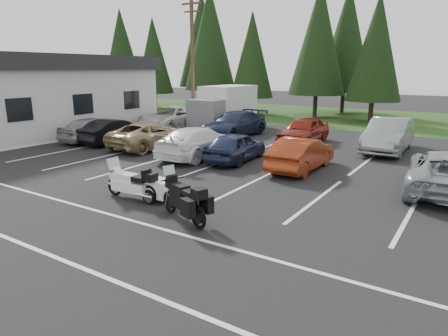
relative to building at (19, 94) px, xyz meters
The scene contains 28 objects.
ground 18.60m from the building, 12.53° to the right, with size 120.00×120.00×0.00m, color black.
grass_strip 27.02m from the building, 48.01° to the left, with size 80.00×16.00×0.01m, color #1E3912.
building is the anchor object (origin of this frame).
utility_pole 11.53m from the building, 45.00° to the left, with size 1.60×0.26×9.00m.
box_truck 13.16m from the building, 40.36° to the left, with size 2.40×5.60×2.90m, color silver, non-canonical shape.
stall_markings 18.28m from the building, ahead, with size 32.00×16.00×0.01m, color silver.
conifer_0 21.37m from the building, 118.39° to the left, with size 4.58×4.58×10.66m.
conifer_1 17.90m from the building, 103.09° to the left, with size 3.96×3.96×9.22m.
conifer_2 19.43m from the building, 83.93° to the left, with size 5.10×5.10×11.89m.
conifer_3 19.16m from the building, 66.68° to the left, with size 3.87×3.87×9.02m.
conifer_4 23.30m from the building, 55.48° to the left, with size 4.80×4.80×11.17m.
conifer_5 25.37m from the building, 44.36° to the left, with size 4.14×4.14×9.63m.
conifer_back_a 23.57m from the building, 94.97° to the left, with size 5.28×5.28×12.30m.
conifer_back_b 27.69m from the building, 59.22° to the left, with size 4.97×4.97×11.58m.
car_near_0 6.84m from the building, ahead, with size 1.69×4.20×1.43m, color #9A999E.
car_near_1 8.37m from the building, ahead, with size 1.44×4.13×1.36m, color black.
car_near_2 10.99m from the building, ahead, with size 2.28×4.95×1.38m, color #958156.
car_near_3 14.40m from the building, ahead, with size 2.00×4.93×1.43m, color white.
car_near_4 16.26m from the building, ahead, with size 1.56×3.88×1.32m, color #1A2542.
car_near_5 19.35m from the building, ahead, with size 1.43×4.10×1.35m, color maroon.
car_near_6 24.59m from the building, ahead, with size 2.33×5.06×1.41m, color gray.
car_far_0 9.81m from the building, 38.56° to the left, with size 2.67×5.80×1.61m, color silver.
car_far_1 14.08m from the building, 26.14° to the left, with size 2.11×5.20×1.51m, color #161F38.
car_far_2 18.22m from the building, 19.87° to the left, with size 1.72×4.28×1.46m, color maroon.
car_far_3 22.46m from the building, 16.39° to the left, with size 1.77×5.07×1.67m, color gray.
touring_motorcycle 17.43m from the building, 20.80° to the right, with size 2.33×0.72×1.29m, color white, non-canonical shape.
cargo_trailer 18.06m from the building, 18.85° to the right, with size 1.51×0.85×0.70m, color white, non-canonical shape.
adventure_motorcycle 19.98m from the building, 19.68° to the right, with size 2.37×0.82×1.44m, color black, non-canonical shape.
Camera 1 is at (7.26, -10.77, 4.05)m, focal length 32.00 mm.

